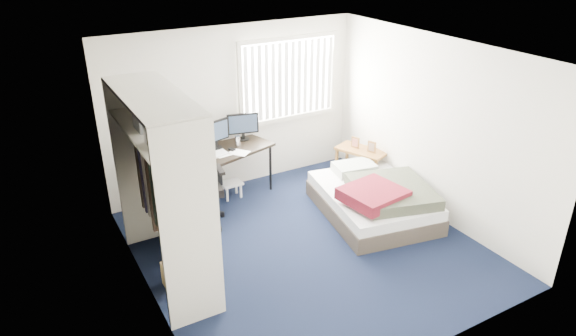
% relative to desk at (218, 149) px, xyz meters
% --- Properties ---
extents(ground, '(4.20, 4.20, 0.00)m').
position_rel_desk_xyz_m(ground, '(0.45, -1.75, -0.81)').
color(ground, black).
rests_on(ground, ground).
extents(room_shell, '(4.20, 4.20, 4.20)m').
position_rel_desk_xyz_m(room_shell, '(0.45, -1.75, 0.70)').
color(room_shell, silver).
rests_on(room_shell, ground).
extents(window_assembly, '(1.72, 0.09, 1.32)m').
position_rel_desk_xyz_m(window_assembly, '(1.35, 0.29, 0.79)').
color(window_assembly, white).
rests_on(window_assembly, ground).
extents(closet, '(0.64, 1.84, 2.22)m').
position_rel_desk_xyz_m(closet, '(-1.22, -1.49, 0.54)').
color(closet, beige).
rests_on(closet, ground).
extents(desk, '(1.74, 1.16, 1.25)m').
position_rel_desk_xyz_m(desk, '(0.00, 0.00, 0.00)').
color(desk, black).
rests_on(desk, ground).
extents(office_chair, '(0.74, 0.74, 1.41)m').
position_rel_desk_xyz_m(office_chair, '(-0.51, -0.46, -0.27)').
color(office_chair, black).
rests_on(office_chair, ground).
extents(footstool, '(0.31, 0.25, 0.25)m').
position_rel_desk_xyz_m(footstool, '(0.16, -0.05, -0.61)').
color(footstool, white).
rests_on(footstool, ground).
extents(nightstand, '(0.66, 0.88, 0.72)m').
position_rel_desk_xyz_m(nightstand, '(2.20, -0.55, -0.33)').
color(nightstand, brown).
rests_on(nightstand, ground).
extents(bed, '(1.62, 1.98, 0.59)m').
position_rel_desk_xyz_m(bed, '(1.71, -1.55, -0.55)').
color(bed, '#3C332B').
rests_on(bed, ground).
extents(pine_box, '(0.40, 0.30, 0.30)m').
position_rel_desk_xyz_m(pine_box, '(-1.20, -1.71, -0.66)').
color(pine_box, '#9F8B4F').
rests_on(pine_box, ground).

